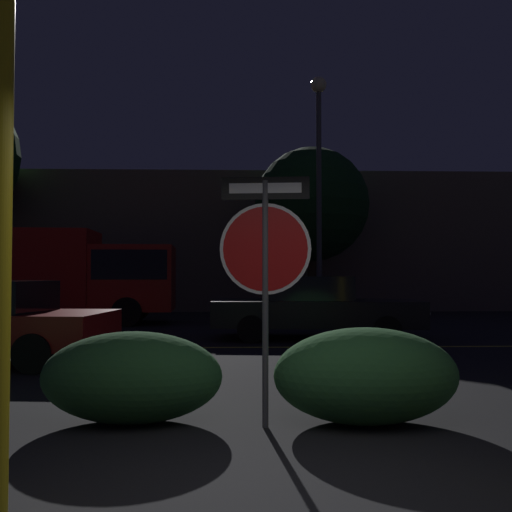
% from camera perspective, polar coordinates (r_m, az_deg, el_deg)
% --- Properties ---
extents(ground_plane, '(260.00, 260.00, 0.00)m').
position_cam_1_polar(ground_plane, '(3.89, 4.77, -24.03)').
color(ground_plane, black).
extents(road_center_stripe, '(41.49, 0.12, 0.01)m').
position_cam_1_polar(road_center_stripe, '(11.71, 0.16, -9.11)').
color(road_center_stripe, gold).
rests_on(road_center_stripe, ground_plane).
extents(stop_sign, '(0.89, 0.12, 2.43)m').
position_cam_1_polar(stop_sign, '(5.55, 0.93, 0.58)').
color(stop_sign, '#4C4C51').
rests_on(stop_sign, ground_plane).
extents(hedge_bush_2, '(1.79, 1.07, 0.90)m').
position_cam_1_polar(hedge_bush_2, '(5.91, -12.27, -11.75)').
color(hedge_bush_2, '#285B2D').
rests_on(hedge_bush_2, ground_plane).
extents(hedge_bush_3, '(1.83, 1.15, 0.95)m').
position_cam_1_polar(hedge_bush_3, '(5.85, 10.92, -11.66)').
color(hedge_bush_3, '#2D6633').
rests_on(hedge_bush_3, ground_plane).
extents(passing_car_3, '(4.93, 2.37, 1.44)m').
position_cam_1_polar(passing_car_3, '(13.31, 5.94, -5.15)').
color(passing_car_3, black).
rests_on(passing_car_3, ground_plane).
extents(delivery_truck, '(6.38, 2.75, 2.81)m').
position_cam_1_polar(delivery_truck, '(18.11, -18.04, -1.62)').
color(delivery_truck, maroon).
rests_on(delivery_truck, ground_plane).
extents(street_lamp, '(0.50, 0.50, 7.60)m').
position_cam_1_polar(street_lamp, '(17.88, 6.30, 9.74)').
color(street_lamp, '#4C4C51').
rests_on(street_lamp, ground_plane).
extents(tree_0, '(4.23, 4.23, 6.21)m').
position_cam_1_polar(tree_0, '(21.33, 5.58, 5.13)').
color(tree_0, '#422D1E').
rests_on(tree_0, ground_plane).
extents(building_backdrop, '(37.13, 4.50, 5.71)m').
position_cam_1_polar(building_backdrop, '(25.24, 3.84, 1.22)').
color(building_backdrop, '#6B5B4C').
rests_on(building_backdrop, ground_plane).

